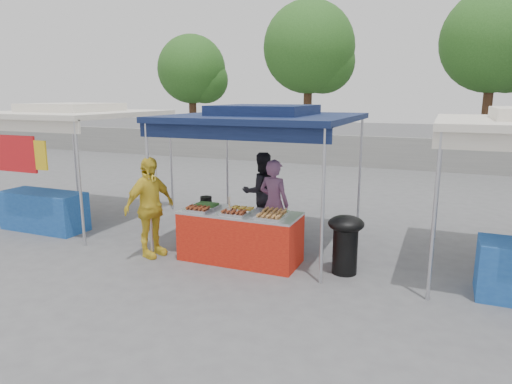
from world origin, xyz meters
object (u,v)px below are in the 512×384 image
at_px(vendor_table, 240,236).
at_px(wok_burner, 345,239).
at_px(vendor_woman, 274,204).
at_px(helper_man, 261,192).
at_px(cooking_pot, 206,200).
at_px(customer_person, 150,207).

relative_size(vendor_table, wok_burner, 2.13).
relative_size(vendor_woman, helper_man, 1.00).
height_order(cooking_pot, vendor_woman, vendor_woman).
xyz_separation_m(wok_burner, vendor_woman, (-1.48, 0.79, 0.26)).
distance_m(wok_burner, customer_person, 3.32).
height_order(vendor_table, vendor_woman, vendor_woman).
bearing_deg(helper_man, vendor_woman, 85.85).
height_order(cooking_pot, customer_person, customer_person).
xyz_separation_m(wok_burner, customer_person, (-3.27, -0.50, 0.31)).
height_order(vendor_table, helper_man, helper_man).
height_order(helper_man, customer_person, customer_person).
bearing_deg(vendor_table, customer_person, -166.40).
xyz_separation_m(cooking_pot, wok_burner, (2.56, -0.21, -0.36)).
bearing_deg(helper_man, cooking_pot, 32.56).
relative_size(cooking_pot, wok_burner, 0.22).
relative_size(vendor_table, customer_person, 1.15).
xyz_separation_m(wok_burner, helper_man, (-2.07, 1.65, 0.26)).
height_order(vendor_table, cooking_pot, cooking_pot).
bearing_deg(customer_person, cooking_pot, -29.55).
bearing_deg(customer_person, vendor_woman, -38.94).
xyz_separation_m(vendor_table, cooking_pot, (-0.82, 0.34, 0.49)).
xyz_separation_m(vendor_table, vendor_woman, (0.26, 0.91, 0.39)).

